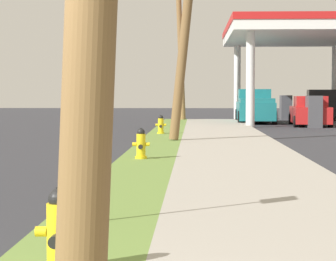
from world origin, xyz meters
The scene contains 8 objects.
fire_hydrant_nearest centered at (0.66, 2.16, 0.45)m, with size 0.42×0.38×0.74m.
fire_hydrant_second centered at (0.56, 12.91, 0.45)m, with size 0.42×0.38×0.74m.
fire_hydrant_third centered at (0.52, 23.63, 0.45)m, with size 0.42×0.37×0.74m.
utility_pole_background centered at (0.98, 38.99, 4.65)m, with size 1.06×1.15×8.89m.
street_sign_post centered at (0.75, 4.63, 1.63)m, with size 0.05×0.36×2.12m.
car_red_by_near_pump centered at (7.94, 33.23, 0.72)m, with size 2.18×4.60×1.57m.
truck_black_at_forecourt centered at (10.27, 43.18, 0.91)m, with size 2.52×5.54×1.97m.
truck_teal_on_apron centered at (5.36, 36.82, 0.91)m, with size 2.25×5.45×1.97m.
Camera 1 is at (1.85, -3.90, 1.68)m, focal length 74.86 mm.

